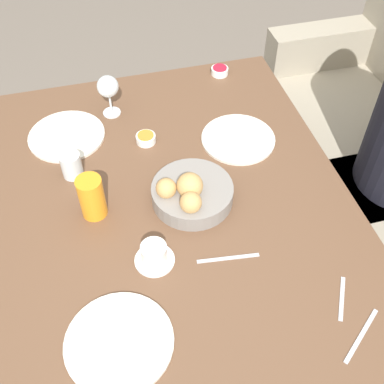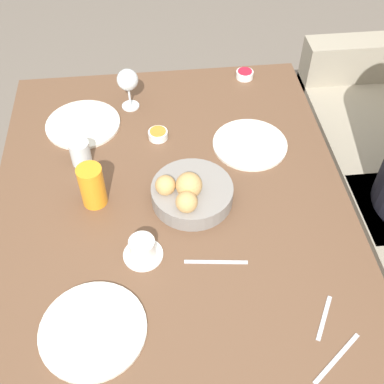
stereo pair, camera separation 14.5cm
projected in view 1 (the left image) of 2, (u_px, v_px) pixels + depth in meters
name	position (u px, v px, depth m)	size (l,w,h in m)	color
ground_plane	(177.00, 314.00, 2.00)	(10.00, 10.00, 0.00)	#6B6056
dining_table	(173.00, 220.00, 1.52)	(1.37, 1.09, 0.72)	brown
bread_basket	(190.00, 192.00, 1.44)	(0.25, 0.25, 0.12)	gray
plate_near_left	(67.00, 136.00, 1.66)	(0.26, 0.26, 0.01)	silver
plate_near_right	(119.00, 342.00, 1.17)	(0.27, 0.27, 0.01)	silver
plate_far_center	(238.00, 139.00, 1.65)	(0.25, 0.25, 0.01)	silver
juice_glass	(92.00, 197.00, 1.39)	(0.08, 0.08, 0.14)	orange
water_tumbler	(71.00, 165.00, 1.51)	(0.07, 0.07, 0.09)	silver
wine_glass	(108.00, 88.00, 1.67)	(0.08, 0.08, 0.16)	silver
coffee_cup	(154.00, 255.00, 1.30)	(0.11, 0.11, 0.07)	white
jam_bowl_berry	(220.00, 71.00, 1.90)	(0.07, 0.07, 0.03)	white
jam_bowl_honey	(146.00, 138.00, 1.64)	(0.07, 0.07, 0.03)	white
fork_silver	(361.00, 336.00, 1.18)	(0.11, 0.15, 0.00)	#B7B7BC
knife_silver	(228.00, 258.00, 1.33)	(0.03, 0.18, 0.00)	#B7B7BC
spoon_coffee	(342.00, 298.00, 1.25)	(0.12, 0.07, 0.00)	#B7B7BC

